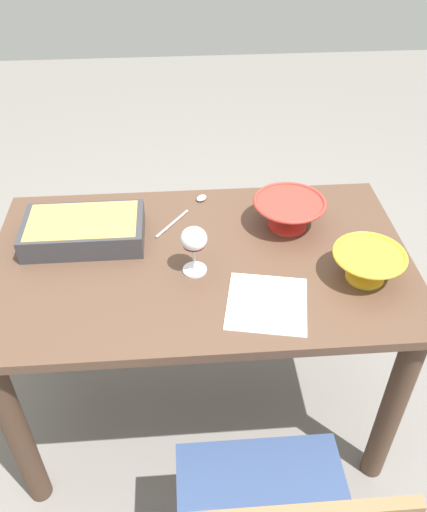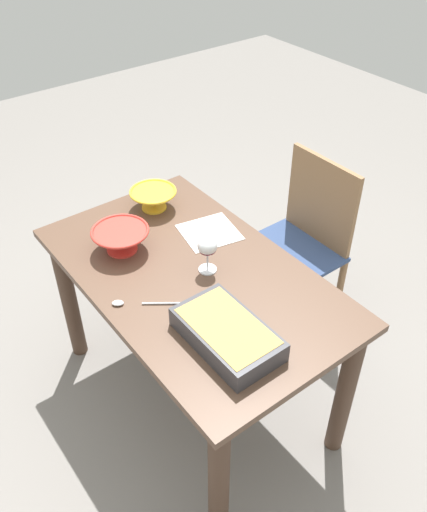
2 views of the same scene
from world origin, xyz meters
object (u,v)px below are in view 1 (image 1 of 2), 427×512
wine_glass (194,242)px  small_bowl (289,212)px  napkin (267,303)px  serving_spoon (191,207)px  dining_table (201,292)px  mixing_bowl (368,264)px  casserole_dish (84,229)px

wine_glass → small_bowl: size_ratio=0.66×
small_bowl → napkin: size_ratio=1.03×
small_bowl → serving_spoon: small_bowl is taller
dining_table → mixing_bowl: 0.54m
small_bowl → wine_glass: bearing=32.4°
casserole_dish → wine_glass: bearing=153.0°
casserole_dish → serving_spoon: size_ratio=1.56×
wine_glass → small_bowl: (-0.32, -0.20, -0.05)m
casserole_dish → mixing_bowl: mixing_bowl is taller
casserole_dish → mixing_bowl: 0.88m
mixing_bowl → small_bowl: small_bowl is taller
casserole_dish → small_bowl: small_bowl is taller
wine_glass → napkin: (-0.20, 0.16, -0.11)m
serving_spoon → napkin: size_ratio=1.05×
dining_table → mixing_bowl: mixing_bowl is taller
wine_glass → small_bowl: bearing=-147.6°
wine_glass → mixing_bowl: size_ratio=0.73×
dining_table → casserole_dish: size_ratio=3.45×
dining_table → wine_glass: 0.26m
dining_table → casserole_dish: 0.43m
small_bowl → serving_spoon: 0.35m
wine_glass → dining_table: bearing=-110.2°
casserole_dish → small_bowl: size_ratio=1.59×
dining_table → casserole_dish: casserole_dish is taller
casserole_dish → mixing_bowl: size_ratio=1.77×
mixing_bowl → napkin: size_ratio=0.93×
dining_table → serving_spoon: size_ratio=5.40×
casserole_dish → napkin: casserole_dish is taller
wine_glass → small_bowl: wine_glass is taller
mixing_bowl → small_bowl: 0.33m
dining_table → serving_spoon: (0.02, -0.27, 0.15)m
wine_glass → serving_spoon: 0.34m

